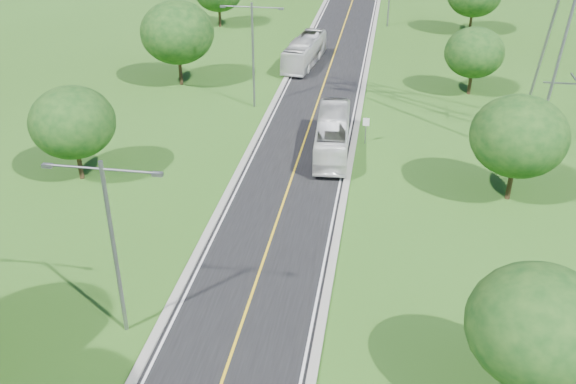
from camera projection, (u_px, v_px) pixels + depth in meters
name	position (u px, v px, depth m)	size (l,w,h in m)	color
ground	(331.00, 63.00, 74.90)	(260.00, 260.00, 0.00)	#2C5417
road	(336.00, 48.00, 80.07)	(8.00, 150.00, 0.06)	black
curb_left	(303.00, 46.00, 80.63)	(0.50, 150.00, 0.22)	gray
curb_right	(370.00, 49.00, 79.43)	(0.50, 150.00, 0.22)	gray
speed_limit_sign	(366.00, 126.00, 54.37)	(0.55, 0.09, 2.40)	slate
streetlight_near_left	(112.00, 235.00, 31.41)	(5.90, 0.25, 10.00)	slate
streetlight_mid_left	(253.00, 47.00, 59.92)	(5.90, 0.25, 10.00)	slate
tree_lb	(73.00, 122.00, 47.28)	(6.30, 6.30, 7.33)	black
tree_lc	(177.00, 33.00, 65.69)	(7.56, 7.56, 8.79)	black
tree_ra	(539.00, 327.00, 27.48)	(6.30, 6.30, 7.33)	black
tree_rb	(519.00, 136.00, 44.32)	(6.72, 6.72, 7.82)	black
tree_rc	(474.00, 53.00, 63.77)	(5.88, 5.88, 6.84)	black
bus_outbound	(333.00, 135.00, 52.85)	(2.57, 10.98, 3.06)	silver
bus_inbound	(304.00, 52.00, 73.47)	(2.59, 11.07, 3.08)	silver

